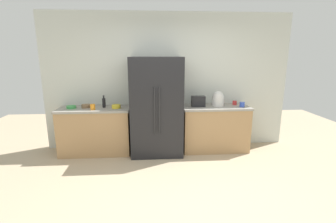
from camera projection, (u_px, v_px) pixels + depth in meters
The scene contains 14 objects.
ground_plane at pixel (177, 194), 3.36m from camera, with size 9.74×9.74×0.00m, color tan.
kitchen_back_panel at pixel (168, 82), 4.91m from camera, with size 4.87×0.10×2.66m, color silver.
counter_left at pixel (95, 131), 4.68m from camera, with size 1.34×0.60×0.89m.
counter_right at pixel (215, 128), 4.84m from camera, with size 1.30×0.60×0.89m.
refrigerator at pixel (156, 107), 4.58m from camera, with size 0.96×0.73×1.83m.
toaster at pixel (198, 101), 4.70m from camera, with size 0.26×0.14×0.20m, color black.
rice_cooker at pixel (218, 99), 4.74m from camera, with size 0.23×0.23×0.29m.
bottle_a at pixel (104, 102), 4.61m from camera, with size 0.06×0.06×0.23m.
cup_a at pixel (242, 104), 4.67m from camera, with size 0.09×0.09×0.09m, color blue.
cup_b at pixel (235, 103), 4.87m from camera, with size 0.08×0.08×0.08m, color red.
cup_c at pixel (93, 107), 4.42m from camera, with size 0.09×0.09×0.10m, color orange.
bowl_a at pixel (86, 106), 4.60m from camera, with size 0.16×0.16×0.06m, color brown.
bowl_b at pixel (71, 107), 4.55m from camera, with size 0.17×0.17×0.05m, color green.
bowl_c at pixel (116, 106), 4.57m from camera, with size 0.17×0.17×0.06m, color yellow.
Camera 1 is at (-0.35, -2.99, 1.88)m, focal length 26.07 mm.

